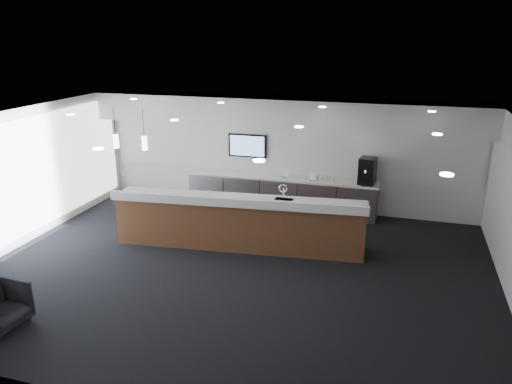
% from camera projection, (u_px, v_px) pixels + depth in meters
% --- Properties ---
extents(ground, '(10.00, 10.00, 0.00)m').
position_uv_depth(ground, '(236.00, 270.00, 10.00)').
color(ground, black).
rests_on(ground, ground).
extents(ceiling, '(10.00, 8.00, 0.02)m').
position_uv_depth(ceiling, '(234.00, 122.00, 9.07)').
color(ceiling, black).
rests_on(ceiling, back_wall).
extents(back_wall, '(10.00, 0.02, 3.00)m').
position_uv_depth(back_wall, '(285.00, 153.00, 13.18)').
color(back_wall, silver).
rests_on(back_wall, ground).
extents(left_wall, '(0.02, 8.00, 3.00)m').
position_uv_depth(left_wall, '(19.00, 178.00, 10.90)').
color(left_wall, silver).
rests_on(left_wall, ground).
extents(soffit_bulkhead, '(10.00, 0.90, 0.70)m').
position_uv_depth(soffit_bulkhead, '(281.00, 112.00, 12.42)').
color(soffit_bulkhead, silver).
rests_on(soffit_bulkhead, back_wall).
extents(alcove_panel, '(9.80, 0.06, 1.40)m').
position_uv_depth(alcove_panel, '(284.00, 149.00, 13.12)').
color(alcove_panel, silver).
rests_on(alcove_panel, back_wall).
extents(window_blinds_wall, '(0.04, 7.36, 2.55)m').
position_uv_depth(window_blinds_wall, '(21.00, 179.00, 10.89)').
color(window_blinds_wall, silver).
rests_on(window_blinds_wall, left_wall).
extents(back_credenza, '(5.06, 0.66, 0.95)m').
position_uv_depth(back_credenza, '(281.00, 194.00, 13.17)').
color(back_credenza, '#93969B').
rests_on(back_credenza, ground).
extents(wall_tv, '(1.05, 0.08, 0.62)m').
position_uv_depth(wall_tv, '(247.00, 146.00, 13.32)').
color(wall_tv, black).
rests_on(wall_tv, back_wall).
extents(pendant_left, '(0.12, 0.12, 0.30)m').
position_uv_depth(pendant_left, '(141.00, 145.00, 10.69)').
color(pendant_left, beige).
rests_on(pendant_left, ceiling).
extents(pendant_right, '(0.12, 0.12, 0.30)m').
position_uv_depth(pendant_right, '(113.00, 143.00, 10.88)').
color(pendant_right, beige).
rests_on(pendant_right, ceiling).
extents(ceiling_can_lights, '(7.00, 5.00, 0.02)m').
position_uv_depth(ceiling_can_lights, '(234.00, 123.00, 9.08)').
color(ceiling_can_lights, white).
rests_on(ceiling_can_lights, ceiling).
extents(service_counter, '(5.57, 1.46, 1.49)m').
position_uv_depth(service_counter, '(239.00, 222.00, 10.94)').
color(service_counter, brown).
rests_on(service_counter, ground).
extents(coffee_machine, '(0.44, 0.53, 0.66)m').
position_uv_depth(coffee_machine, '(367.00, 171.00, 12.30)').
color(coffee_machine, black).
rests_on(coffee_machine, back_credenza).
extents(info_sign_left, '(0.18, 0.04, 0.24)m').
position_uv_depth(info_sign_left, '(285.00, 173.00, 12.89)').
color(info_sign_left, white).
rests_on(info_sign_left, back_credenza).
extents(info_sign_right, '(0.17, 0.05, 0.22)m').
position_uv_depth(info_sign_right, '(313.00, 176.00, 12.63)').
color(info_sign_right, white).
rests_on(info_sign_right, back_credenza).
extents(cup_0, '(0.11, 0.11, 0.10)m').
position_uv_depth(cup_0, '(333.00, 180.00, 12.57)').
color(cup_0, white).
rests_on(cup_0, back_credenza).
extents(cup_1, '(0.15, 0.15, 0.10)m').
position_uv_depth(cup_1, '(327.00, 179.00, 12.61)').
color(cup_1, white).
rests_on(cup_1, back_credenza).
extents(cup_2, '(0.13, 0.13, 0.10)m').
position_uv_depth(cup_2, '(322.00, 179.00, 12.65)').
color(cup_2, white).
rests_on(cup_2, back_credenza).
extents(cup_3, '(0.14, 0.14, 0.10)m').
position_uv_depth(cup_3, '(316.00, 178.00, 12.69)').
color(cup_3, white).
rests_on(cup_3, back_credenza).
extents(cup_4, '(0.15, 0.15, 0.10)m').
position_uv_depth(cup_4, '(311.00, 178.00, 12.72)').
color(cup_4, white).
rests_on(cup_4, back_credenza).
extents(cup_5, '(0.12, 0.12, 0.10)m').
position_uv_depth(cup_5, '(306.00, 177.00, 12.76)').
color(cup_5, white).
rests_on(cup_5, back_credenza).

